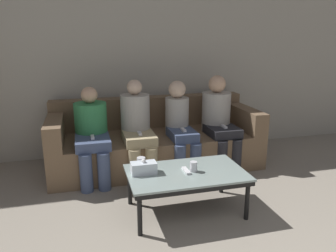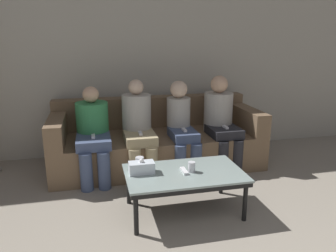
% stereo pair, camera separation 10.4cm
% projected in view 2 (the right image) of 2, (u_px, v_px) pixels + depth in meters
% --- Properties ---
extents(wall_back, '(12.00, 0.06, 2.60)m').
position_uv_depth(wall_back, '(148.00, 56.00, 4.30)').
color(wall_back, '#B7B2A3').
rests_on(wall_back, ground_plane).
extents(couch, '(2.47, 0.96, 0.79)m').
position_uv_depth(couch, '(156.00, 141.00, 4.05)').
color(couch, brown).
rests_on(couch, ground_plane).
extents(coffee_table, '(1.04, 0.63, 0.39)m').
position_uv_depth(coffee_table, '(184.00, 176.00, 2.89)').
color(coffee_table, '#8C9E99').
rests_on(coffee_table, ground_plane).
extents(cup_near_left, '(0.08, 0.08, 0.09)m').
position_uv_depth(cup_near_left, '(140.00, 162.00, 2.98)').
color(cup_near_left, silver).
rests_on(cup_near_left, coffee_table).
extents(cup_near_right, '(0.06, 0.06, 0.09)m').
position_uv_depth(cup_near_right, '(192.00, 167.00, 2.88)').
color(cup_near_right, silver).
rests_on(cup_near_right, coffee_table).
extents(tissue_box, '(0.22, 0.12, 0.13)m').
position_uv_depth(tissue_box, '(142.00, 167.00, 2.85)').
color(tissue_box, silver).
rests_on(tissue_box, coffee_table).
extents(game_remote, '(0.04, 0.15, 0.02)m').
position_uv_depth(game_remote, '(184.00, 171.00, 2.88)').
color(game_remote, white).
rests_on(game_remote, coffee_table).
extents(seated_person_left_end, '(0.36, 0.71, 1.01)m').
position_uv_depth(seated_person_left_end, '(93.00, 130.00, 3.60)').
color(seated_person_left_end, '#47567A').
rests_on(seated_person_left_end, ground_plane).
extents(seated_person_mid_left, '(0.33, 0.68, 1.07)m').
position_uv_depth(seated_person_mid_left, '(138.00, 125.00, 3.71)').
color(seated_person_mid_left, tan).
rests_on(seated_person_mid_left, ground_plane).
extents(seated_person_mid_right, '(0.31, 0.64, 1.05)m').
position_uv_depth(seated_person_mid_right, '(181.00, 125.00, 3.81)').
color(seated_person_mid_right, '#47567A').
rests_on(seated_person_mid_right, ground_plane).
extents(seated_person_right_end, '(0.35, 0.65, 1.09)m').
position_uv_depth(seated_person_right_end, '(221.00, 119.00, 3.95)').
color(seated_person_right_end, '#28282D').
rests_on(seated_person_right_end, ground_plane).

